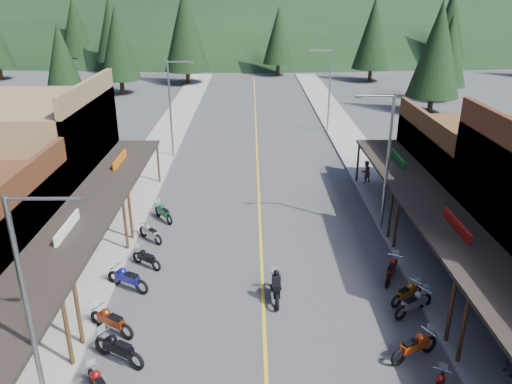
{
  "coord_description": "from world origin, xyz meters",
  "views": [
    {
      "loc": [
        -0.52,
        -18.32,
        13.03
      ],
      "look_at": [
        -0.26,
        6.59,
        3.0
      ],
      "focal_mm": 35.0,
      "sensor_mm": 36.0,
      "label": 1
    }
  ],
  "objects_px": {
    "streetlight_0": "(32,307)",
    "streetlight_1": "(172,105)",
    "pine_5": "(450,23)",
    "bike_west_11": "(163,212)",
    "pine_2": "(185,29)",
    "bike_west_7": "(111,320)",
    "shop_west_3": "(37,157)",
    "bike_east_8": "(407,292)",
    "streetlight_3": "(328,87)",
    "bike_west_10": "(150,232)",
    "bike_east_9": "(392,268)",
    "pine_11": "(438,49)",
    "bike_west_8": "(127,277)",
    "rider_on_bike": "(276,287)",
    "bike_west_9": "(146,257)",
    "pedestrian_east_b": "(366,172)",
    "pine_3": "(278,35)",
    "bike_west_6": "(118,347)",
    "shop_east_3": "(476,170)",
    "bike_east_6": "(415,345)",
    "streetlight_2": "(385,158)",
    "pine_7": "(75,26)",
    "bike_west_5": "(99,383)",
    "bike_east_7": "(414,302)",
    "pine_10": "(118,43)",
    "pine_4": "(373,33)"
  },
  "relations": [
    {
      "from": "streetlight_0",
      "to": "streetlight_1",
      "type": "xyz_separation_m",
      "value": [
        0.0,
        28.0,
        0.0
      ]
    },
    {
      "from": "pine_5",
      "to": "bike_west_11",
      "type": "distance_m",
      "value": 74.58
    },
    {
      "from": "pine_2",
      "to": "bike_west_7",
      "type": "relative_size",
      "value": 6.14
    },
    {
      "from": "shop_west_3",
      "to": "bike_east_8",
      "type": "bearing_deg",
      "value": -27.84
    },
    {
      "from": "streetlight_3",
      "to": "bike_west_10",
      "type": "xyz_separation_m",
      "value": [
        -13.13,
        -23.27,
        -3.89
      ]
    },
    {
      "from": "streetlight_0",
      "to": "streetlight_3",
      "type": "distance_m",
      "value": 38.59
    },
    {
      "from": "bike_east_9",
      "to": "pine_11",
      "type": "bearing_deg",
      "value": 95.65
    },
    {
      "from": "bike_west_8",
      "to": "rider_on_bike",
      "type": "relative_size",
      "value": 1.04
    },
    {
      "from": "bike_west_10",
      "to": "bike_east_9",
      "type": "xyz_separation_m",
      "value": [
        12.44,
        -4.17,
        0.05
      ]
    },
    {
      "from": "bike_east_8",
      "to": "bike_west_9",
      "type": "bearing_deg",
      "value": -138.59
    },
    {
      "from": "shop_west_3",
      "to": "bike_west_8",
      "type": "xyz_separation_m",
      "value": [
        7.47,
        -9.5,
        -2.86
      ]
    },
    {
      "from": "shop_west_3",
      "to": "pedestrian_east_b",
      "type": "bearing_deg",
      "value": 11.04
    },
    {
      "from": "pine_3",
      "to": "bike_west_6",
      "type": "distance_m",
      "value": 70.05
    },
    {
      "from": "shop_east_3",
      "to": "bike_west_7",
      "type": "relative_size",
      "value": 4.78
    },
    {
      "from": "streetlight_0",
      "to": "pine_2",
      "type": "distance_m",
      "value": 64.17
    },
    {
      "from": "shop_west_3",
      "to": "bike_west_8",
      "type": "bearing_deg",
      "value": -51.84
    },
    {
      "from": "bike_west_8",
      "to": "bike_west_11",
      "type": "distance_m",
      "value": 7.63
    },
    {
      "from": "pine_2",
      "to": "bike_east_6",
      "type": "height_order",
      "value": "pine_2"
    },
    {
      "from": "streetlight_2",
      "to": "bike_west_8",
      "type": "distance_m",
      "value": 15.13
    },
    {
      "from": "shop_east_3",
      "to": "bike_west_10",
      "type": "relative_size",
      "value": 5.48
    },
    {
      "from": "shop_east_3",
      "to": "pine_11",
      "type": "height_order",
      "value": "pine_11"
    },
    {
      "from": "shop_west_3",
      "to": "bike_west_11",
      "type": "bearing_deg",
      "value": -13.44
    },
    {
      "from": "pine_7",
      "to": "bike_west_5",
      "type": "relative_size",
      "value": 6.39
    },
    {
      "from": "streetlight_2",
      "to": "pine_3",
      "type": "bearing_deg",
      "value": 92.91
    },
    {
      "from": "streetlight_2",
      "to": "bike_east_6",
      "type": "bearing_deg",
      "value": -96.73
    },
    {
      "from": "pine_3",
      "to": "bike_west_6",
      "type": "bearing_deg",
      "value": -97.84
    },
    {
      "from": "bike_west_10",
      "to": "bike_west_8",
      "type": "bearing_deg",
      "value": -137.2
    },
    {
      "from": "bike_west_5",
      "to": "rider_on_bike",
      "type": "xyz_separation_m",
      "value": [
        6.34,
        5.75,
        0.11
      ]
    },
    {
      "from": "streetlight_3",
      "to": "pine_2",
      "type": "distance_m",
      "value": 32.92
    },
    {
      "from": "streetlight_0",
      "to": "bike_west_9",
      "type": "height_order",
      "value": "streetlight_0"
    },
    {
      "from": "rider_on_bike",
      "to": "bike_east_7",
      "type": "bearing_deg",
      "value": -12.67
    },
    {
      "from": "shop_east_3",
      "to": "pine_10",
      "type": "xyz_separation_m",
      "value": [
        -31.75,
        38.7,
        4.25
      ]
    },
    {
      "from": "bike_west_11",
      "to": "rider_on_bike",
      "type": "relative_size",
      "value": 0.93
    },
    {
      "from": "streetlight_0",
      "to": "bike_west_10",
      "type": "height_order",
      "value": "streetlight_0"
    },
    {
      "from": "bike_west_11",
      "to": "pedestrian_east_b",
      "type": "relative_size",
      "value": 1.26
    },
    {
      "from": "bike_west_10",
      "to": "pedestrian_east_b",
      "type": "relative_size",
      "value": 1.22
    },
    {
      "from": "streetlight_0",
      "to": "pine_4",
      "type": "relative_size",
      "value": 0.64
    },
    {
      "from": "pine_10",
      "to": "rider_on_bike",
      "type": "xyz_separation_m",
      "value": [
        18.57,
        -49.12,
        -6.11
      ]
    },
    {
      "from": "pine_4",
      "to": "pine_11",
      "type": "xyz_separation_m",
      "value": [
        2.0,
        -22.0,
        -0.05
      ]
    },
    {
      "from": "bike_west_8",
      "to": "bike_east_9",
      "type": "bearing_deg",
      "value": -58.13
    },
    {
      "from": "bike_west_5",
      "to": "bike_east_8",
      "type": "distance_m",
      "value": 13.38
    },
    {
      "from": "streetlight_0",
      "to": "bike_west_7",
      "type": "xyz_separation_m",
      "value": [
        0.71,
        4.58,
        -3.81
      ]
    },
    {
      "from": "bike_west_6",
      "to": "bike_west_8",
      "type": "bearing_deg",
      "value": 39.13
    },
    {
      "from": "pine_4",
      "to": "bike_east_9",
      "type": "height_order",
      "value": "pine_4"
    },
    {
      "from": "shop_west_3",
      "to": "pine_11",
      "type": "xyz_separation_m",
      "value": [
        33.78,
        26.7,
        3.67
      ]
    },
    {
      "from": "pine_4",
      "to": "streetlight_3",
      "type": "bearing_deg",
      "value": -110.22
    },
    {
      "from": "bike_east_8",
      "to": "bike_west_6",
      "type": "bearing_deg",
      "value": -106.27
    },
    {
      "from": "pine_4",
      "to": "streetlight_2",
      "type": "bearing_deg",
      "value": -101.99
    },
    {
      "from": "bike_west_5",
      "to": "bike_east_9",
      "type": "height_order",
      "value": "bike_east_9"
    },
    {
      "from": "bike_east_8",
      "to": "bike_east_9",
      "type": "bearing_deg",
      "value": 151.27
    }
  ]
}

